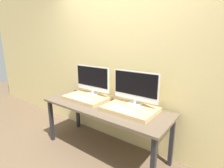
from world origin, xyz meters
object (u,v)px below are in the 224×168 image
(keyboard_left, at_px, (80,98))
(monitor_right, at_px, (135,87))
(monitor_left, at_px, (92,80))
(keyboard_right, at_px, (123,110))

(keyboard_left, distance_m, monitor_right, 0.85)
(monitor_left, distance_m, keyboard_right, 0.85)
(keyboard_left, relative_size, monitor_right, 0.50)
(monitor_left, xyz_separation_m, keyboard_left, (0.00, -0.28, -0.23))
(monitor_left, bearing_deg, keyboard_right, -20.12)
(monitor_left, xyz_separation_m, keyboard_right, (0.77, -0.28, -0.23))
(monitor_left, xyz_separation_m, monitor_right, (0.77, 0.00, 0.00))
(monitor_left, distance_m, monitor_right, 0.77)
(keyboard_left, bearing_deg, monitor_left, 90.00)
(monitor_left, bearing_deg, keyboard_left, -90.00)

